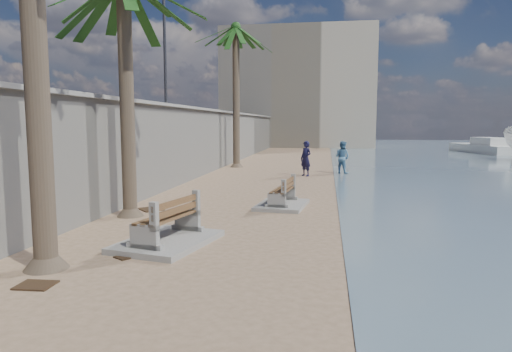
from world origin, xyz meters
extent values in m
plane|color=#98785D|center=(0.00, 0.00, 0.00)|extent=(140.00, 140.00, 0.00)
cube|color=gray|center=(-5.20, 20.00, 1.75)|extent=(0.45, 70.00, 3.50)
cube|color=gray|center=(-5.20, 20.00, 3.55)|extent=(0.80, 70.00, 0.12)
cube|color=#B7AA93|center=(-2.00, 52.00, 7.00)|extent=(18.00, 12.00, 14.00)
cube|color=gray|center=(-1.98, 3.31, 0.07)|extent=(2.20, 2.81, 0.14)
cube|color=gray|center=(0.15, 8.52, 0.06)|extent=(1.76, 2.39, 0.12)
cylinder|color=brown|center=(-3.69, 1.26, 4.05)|extent=(0.44, 0.44, 8.10)
cylinder|color=brown|center=(-4.22, 6.25, 3.43)|extent=(0.42, 0.42, 6.85)
cylinder|color=brown|center=(-4.12, 22.12, 4.38)|extent=(0.44, 0.44, 8.76)
cylinder|color=#2D2D33|center=(-5.10, 12.00, 6.11)|extent=(0.12, 0.12, 5.00)
imported|color=black|center=(0.51, 17.74, 1.07)|extent=(0.92, 0.90, 2.14)
imported|color=#5283A9|center=(2.48, 19.45, 1.00)|extent=(1.22, 1.16, 2.00)
cube|color=#382616|center=(-3.30, 0.36, 0.01)|extent=(0.63, 0.52, 0.03)
cube|color=#382616|center=(-4.01, 7.34, 0.01)|extent=(1.00, 1.01, 0.03)
cube|color=#382616|center=(-2.49, 2.21, 0.01)|extent=(0.53, 0.56, 0.03)
camera|label=1|loc=(1.60, -6.53, 2.77)|focal=32.00mm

